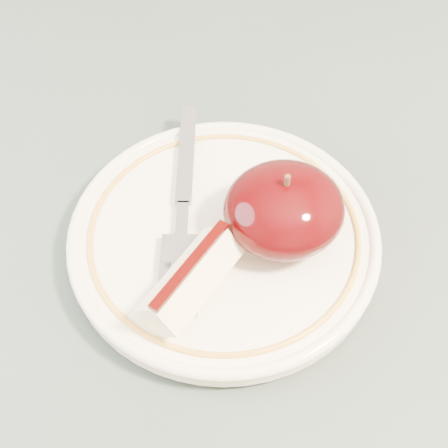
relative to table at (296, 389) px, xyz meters
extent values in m
cylinder|color=brown|center=(0.40, 0.40, -0.31)|extent=(0.05, 0.05, 0.71)
cube|color=#3C4A43|center=(0.00, 0.00, 0.07)|extent=(0.90, 0.90, 0.04)
cylinder|color=#F5E9CD|center=(-0.04, 0.09, 0.09)|extent=(0.12, 0.12, 0.01)
cylinder|color=#F5E9CD|center=(-0.04, 0.09, 0.10)|extent=(0.22, 0.22, 0.01)
torus|color=#F5E9CD|center=(-0.04, 0.09, 0.10)|extent=(0.22, 0.22, 0.01)
torus|color=gold|center=(-0.04, 0.09, 0.11)|extent=(0.20, 0.20, 0.00)
ellipsoid|color=black|center=(0.00, 0.08, 0.13)|extent=(0.08, 0.08, 0.05)
cylinder|color=#472D19|center=(0.00, 0.08, 0.16)|extent=(0.00, 0.00, 0.01)
cube|color=#FEF1BB|center=(-0.07, 0.04, 0.12)|extent=(0.08, 0.08, 0.03)
cube|color=#2E0301|center=(-0.07, 0.04, 0.14)|extent=(0.06, 0.06, 0.00)
cube|color=#979A9F|center=(-0.04, 0.16, 0.11)|extent=(0.04, 0.10, 0.00)
cube|color=#979A9F|center=(-0.06, 0.10, 0.11)|extent=(0.02, 0.03, 0.00)
cube|color=#979A9F|center=(-0.07, 0.08, 0.11)|extent=(0.03, 0.03, 0.00)
cube|color=#979A9F|center=(-0.07, 0.04, 0.11)|extent=(0.01, 0.04, 0.00)
cube|color=#979A9F|center=(-0.07, 0.04, 0.11)|extent=(0.01, 0.04, 0.00)
cube|color=#979A9F|center=(-0.08, 0.05, 0.11)|extent=(0.01, 0.04, 0.00)
cube|color=#979A9F|center=(-0.09, 0.05, 0.11)|extent=(0.01, 0.04, 0.00)
camera|label=1|loc=(-0.10, -0.17, 0.47)|focal=50.00mm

